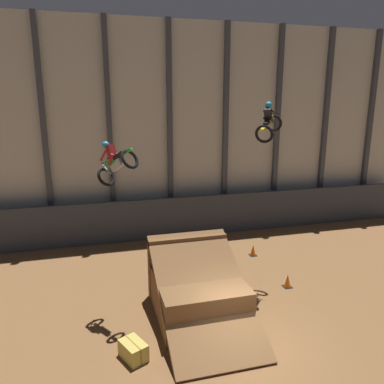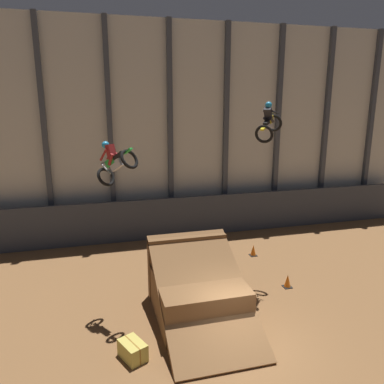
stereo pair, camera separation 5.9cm
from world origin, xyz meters
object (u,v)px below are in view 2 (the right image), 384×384
(rider_bike_right_air, at_px, (269,123))
(traffic_cone_arena_edge, at_px, (288,281))
(rider_bike_left_air, at_px, (115,162))
(dirt_ramp, at_px, (196,289))
(traffic_cone_near_ramp, at_px, (253,250))
(hay_bale_trackside, at_px, (133,350))

(rider_bike_right_air, relative_size, traffic_cone_arena_edge, 2.97)
(rider_bike_left_air, distance_m, traffic_cone_arena_edge, 8.88)
(dirt_ramp, xyz_separation_m, traffic_cone_arena_edge, (4.30, 0.83, -0.64))
(dirt_ramp, bearing_deg, rider_bike_right_air, 23.96)
(dirt_ramp, distance_m, traffic_cone_near_ramp, 6.11)
(rider_bike_right_air, relative_size, traffic_cone_near_ramp, 2.97)
(rider_bike_left_air, bearing_deg, traffic_cone_arena_edge, -41.47)
(traffic_cone_arena_edge, bearing_deg, dirt_ramp, -169.10)
(rider_bike_right_air, relative_size, hay_bale_trackside, 1.61)
(rider_bike_right_air, height_order, traffic_cone_arena_edge, rider_bike_right_air)
(dirt_ramp, relative_size, hay_bale_trackside, 4.87)
(rider_bike_left_air, height_order, hay_bale_trackside, rider_bike_left_air)
(dirt_ramp, xyz_separation_m, rider_bike_right_air, (3.39, 1.51, 6.03))
(traffic_cone_near_ramp, xyz_separation_m, hay_bale_trackside, (-6.88, -6.40, -0.00))
(traffic_cone_arena_edge, distance_m, hay_bale_trackside, 7.50)
(hay_bale_trackside, bearing_deg, rider_bike_left_air, 92.11)
(rider_bike_right_air, bearing_deg, rider_bike_left_air, -132.98)
(rider_bike_left_air, height_order, rider_bike_right_air, rider_bike_right_air)
(rider_bike_right_air, bearing_deg, dirt_ramp, -115.02)
(rider_bike_left_air, bearing_deg, hay_bale_trackside, -129.06)
(traffic_cone_near_ramp, distance_m, hay_bale_trackside, 9.39)
(traffic_cone_near_ramp, height_order, hay_bale_trackside, traffic_cone_near_ramp)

